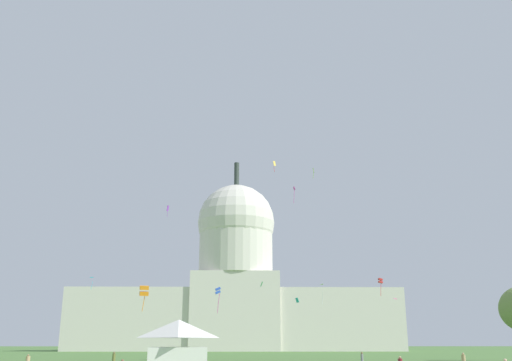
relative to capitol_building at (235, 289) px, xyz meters
The scene contains 17 objects.
capitol_building is the anchor object (origin of this frame).
event_tent 125.27m from the capitol_building, 92.35° to the right, with size 7.97×8.05×5.54m.
person_tan_back_right 129.58m from the capitol_building, 76.62° to the right, with size 0.48×0.48×1.63m.
person_olive_mid_right 118.32m from the capitol_building, 97.17° to the right, with size 0.44×0.44×1.60m.
person_grey_lawn_far_left 120.77m from the capitol_building, 80.98° to the right, with size 0.49×0.49×1.60m.
kite_violet_high 62.62m from the capitol_building, 105.45° to the right, with size 0.57×0.95×2.87m.
kite_cyan_low 65.14m from the capitol_building, 122.06° to the right, with size 1.10×1.07×2.80m.
kite_green_mid 37.15m from the capitol_building, 77.77° to the right, with size 0.73×0.72×1.46m.
kite_white_low 110.80m from the capitol_building, 82.55° to the right, with size 1.11×1.14×2.60m.
kite_red_low 93.16m from the capitol_building, 71.91° to the right, with size 0.87×0.82×3.41m.
kite_orange_low 126.34m from the capitol_building, 94.24° to the right, with size 1.29×1.33×3.15m.
kite_turquoise_low 52.53m from the capitol_building, 71.41° to the right, with size 0.96×0.89×1.30m.
kite_blue_low 102.24m from the capitol_building, 90.77° to the right, with size 1.01×0.94×4.21m.
kite_magenta_high 68.89m from the capitol_building, 77.03° to the right, with size 0.47×0.93×4.24m.
kite_lime_high 67.81m from the capitol_building, 71.21° to the right, with size 0.37×0.78×2.83m.
kite_gold_high 61.39m from the capitol_building, 78.54° to the right, with size 0.75×0.53×3.16m.
kite_pink_low 118.03m from the capitol_building, 78.24° to the right, with size 1.10×1.16×0.28m.
Camera 1 is at (0.83, -24.33, 2.85)m, focal length 39.31 mm.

